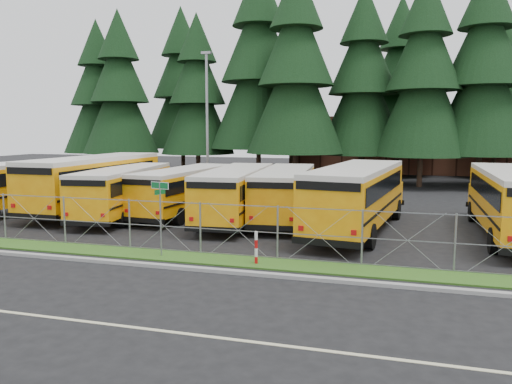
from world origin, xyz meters
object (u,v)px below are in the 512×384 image
light_standard (207,118)px  bus_5 (286,195)px  bus_1 (99,184)px  bus_6 (359,199)px  bus_2 (126,192)px  bus_4 (237,195)px  striped_bollard (256,248)px  street_sign (160,203)px  bus_0 (20,187)px  bus_3 (188,192)px

light_standard → bus_5: bearing=-48.5°
bus_1 → bus_6: 14.96m
bus_2 → bus_5: bearing=2.0°
bus_2 → bus_5: bus_5 is taller
bus_4 → bus_5: bearing=17.9°
bus_2 → light_standard: bearing=78.7°
striped_bollard → light_standard: size_ratio=0.12×
bus_4 → light_standard: (-5.47, 9.78, 4.14)m
bus_1 → bus_2: (2.52, -1.31, -0.25)m
street_sign → light_standard: bearing=106.0°
street_sign → bus_5: bearing=72.1°
striped_bollard → bus_2: bearing=142.0°
bus_0 → bus_2: (6.56, 0.33, -0.09)m
bus_1 → bus_2: size_ratio=1.19×
bus_4 → bus_6: (6.18, -0.86, 0.16)m
bus_1 → bus_3: bus_1 is taller
bus_0 → striped_bollard: (15.94, -6.99, -0.82)m
bus_0 → light_standard: (7.25, 10.54, 4.08)m
bus_4 → bus_6: bus_6 is taller
bus_2 → bus_5: size_ratio=1.00×
bus_0 → bus_3: (9.51, 1.77, -0.13)m
bus_0 → bus_5: bus_0 is taller
bus_6 → bus_3: bearing=176.5°
bus_6 → street_sign: (-6.65, -6.82, 0.51)m
light_standard → street_sign: bearing=-74.0°
bus_0 → bus_6: 18.89m
bus_5 → street_sign: bearing=-112.9°
bus_4 → street_sign: size_ratio=3.69×
bus_2 → bus_5: (8.47, 1.41, 0.00)m
light_standard → bus_6: bearing=-42.4°
bus_2 → bus_4: bearing=-3.4°
bus_3 → bus_0: bearing=-165.2°
bus_4 → street_sign: 7.71m
bus_5 → street_sign: (-2.79, -8.65, 0.70)m
bus_3 → bus_4: (3.21, -1.01, 0.07)m
bus_3 → striped_bollard: (6.42, -8.77, -0.69)m
bus_2 → striped_bollard: 11.91m
bus_1 → bus_5: 11.00m
bus_3 → bus_5: 5.53m
bus_2 → bus_4: bus_4 is taller
bus_1 → bus_5: size_ratio=1.18×
bus_0 → bus_5: size_ratio=1.07×
bus_1 → light_standard: (3.21, 8.91, 3.92)m
bus_2 → striped_bollard: bus_2 is taller
bus_0 → light_standard: 13.43m
bus_0 → bus_3: bus_0 is taller
street_sign → light_standard: light_standard is taller
bus_4 → bus_6: size_ratio=0.89×
bus_2 → light_standard: 11.05m
bus_3 → street_sign: 9.13m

